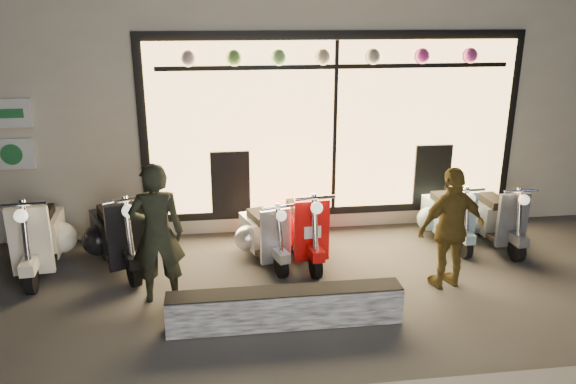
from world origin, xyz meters
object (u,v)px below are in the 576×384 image
Objects in this scene: scooter_red at (301,227)px; woman at (451,228)px; man at (157,234)px; scooter_silver at (262,233)px; graffiti_barrier at (285,307)px.

scooter_red is 1.97m from woman.
scooter_red is at bearing -46.45° from woman.
man is 3.35m from woman.
graffiti_barrier is at bearing -103.20° from scooter_silver.
graffiti_barrier is at bearing 148.87° from man.
man reaches higher than graffiti_barrier.
scooter_red reaches higher than graffiti_barrier.
graffiti_barrier is 1.99× the size of scooter_silver.
scooter_silver is 1.64m from man.
graffiti_barrier is 1.71m from scooter_silver.
scooter_red is at bearing -152.58° from man.
graffiti_barrier is 1.76× the size of scooter_red.
scooter_red is 0.86× the size of man.
woman is (2.02, 0.62, 0.53)m from graffiti_barrier.
scooter_silver is 2.40m from woman.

